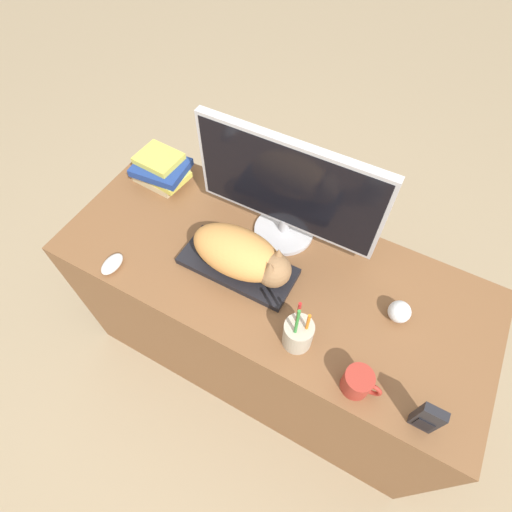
# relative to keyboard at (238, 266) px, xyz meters

# --- Properties ---
(ground_plane) EXTENTS (12.00, 12.00, 0.00)m
(ground_plane) POSITION_rel_keyboard_xyz_m (0.10, -0.26, -0.76)
(ground_plane) COLOR #998466
(desk) EXTENTS (1.47, 0.61, 0.75)m
(desk) POSITION_rel_keyboard_xyz_m (0.10, 0.05, -0.39)
(desk) COLOR brown
(desk) RESTS_ON ground_plane
(keyboard) EXTENTS (0.39, 0.17, 0.02)m
(keyboard) POSITION_rel_keyboard_xyz_m (0.00, 0.00, 0.00)
(keyboard) COLOR black
(keyboard) RESTS_ON desk
(cat) EXTENTS (0.34, 0.17, 0.14)m
(cat) POSITION_rel_keyboard_xyz_m (0.02, 0.00, 0.08)
(cat) COLOR #D18C47
(cat) RESTS_ON keyboard
(monitor) EXTENTS (0.62, 0.21, 0.40)m
(monitor) POSITION_rel_keyboard_xyz_m (0.07, 0.21, 0.21)
(monitor) COLOR #B7B7BC
(monitor) RESTS_ON desk
(computer_mouse) EXTENTS (0.05, 0.09, 0.03)m
(computer_mouse) POSITION_rel_keyboard_xyz_m (-0.37, -0.20, 0.01)
(computer_mouse) COLOR silver
(computer_mouse) RESTS_ON desk
(coffee_mug) EXTENTS (0.11, 0.08, 0.08)m
(coffee_mug) POSITION_rel_keyboard_xyz_m (0.48, -0.18, 0.03)
(coffee_mug) COLOR #9E2D23
(coffee_mug) RESTS_ON desk
(pen_cup) EXTENTS (0.09, 0.09, 0.23)m
(pen_cup) POSITION_rel_keyboard_xyz_m (0.28, -0.14, 0.04)
(pen_cup) COLOR #B2A893
(pen_cup) RESTS_ON desk
(baseball) EXTENTS (0.07, 0.07, 0.07)m
(baseball) POSITION_rel_keyboard_xyz_m (0.52, 0.08, 0.02)
(baseball) COLOR silver
(baseball) RESTS_ON desk
(phone) EXTENTS (0.06, 0.03, 0.13)m
(phone) POSITION_rel_keyboard_xyz_m (0.67, -0.19, 0.05)
(phone) COLOR black
(phone) RESTS_ON desk
(book_stack) EXTENTS (0.22, 0.18, 0.11)m
(book_stack) POSITION_rel_keyboard_xyz_m (-0.47, 0.22, 0.04)
(book_stack) COLOR #C6B284
(book_stack) RESTS_ON desk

